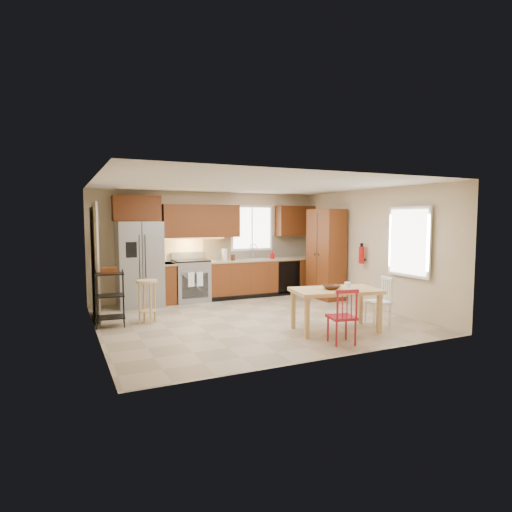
{
  "coord_description": "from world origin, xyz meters",
  "views": [
    {
      "loc": [
        -3.29,
        -7.16,
        1.88
      ],
      "look_at": [
        0.25,
        0.4,
        1.15
      ],
      "focal_mm": 30.0,
      "sensor_mm": 36.0,
      "label": 1
    }
  ],
  "objects": [
    {
      "name": "floor",
      "position": [
        0.0,
        0.0,
        0.0
      ],
      "size": [
        5.5,
        5.5,
        0.0
      ],
      "primitive_type": "plane",
      "color": "tan",
      "rests_on": "ground"
    },
    {
      "name": "ceiling",
      "position": [
        0.0,
        0.0,
        2.5
      ],
      "size": [
        5.5,
        5.0,
        0.02
      ],
      "primitive_type": "cube",
      "color": "silver",
      "rests_on": "ground"
    },
    {
      "name": "wall_back",
      "position": [
        0.0,
        2.5,
        1.25
      ],
      "size": [
        5.5,
        0.02,
        2.5
      ],
      "primitive_type": "cube",
      "color": "#CCB793",
      "rests_on": "ground"
    },
    {
      "name": "wall_front",
      "position": [
        0.0,
        -2.5,
        1.25
      ],
      "size": [
        5.5,
        0.02,
        2.5
      ],
      "primitive_type": "cube",
      "color": "#CCB793",
      "rests_on": "ground"
    },
    {
      "name": "wall_left",
      "position": [
        -2.75,
        0.0,
        1.25
      ],
      "size": [
        0.02,
        5.0,
        2.5
      ],
      "primitive_type": "cube",
      "color": "#CCB793",
      "rests_on": "ground"
    },
    {
      "name": "wall_right",
      "position": [
        2.75,
        0.0,
        1.25
      ],
      "size": [
        0.02,
        5.0,
        2.5
      ],
      "primitive_type": "cube",
      "color": "#CCB793",
      "rests_on": "ground"
    },
    {
      "name": "refrigerator",
      "position": [
        -1.7,
        2.12,
        0.91
      ],
      "size": [
        0.92,
        0.75,
        1.82
      ],
      "primitive_type": "cube",
      "color": "gray",
      "rests_on": "floor"
    },
    {
      "name": "range_stove",
      "position": [
        -0.55,
        2.19,
        0.46
      ],
      "size": [
        0.76,
        0.63,
        0.92
      ],
      "primitive_type": "cube",
      "color": "gray",
      "rests_on": "floor"
    },
    {
      "name": "base_cabinet_narrow",
      "position": [
        -1.1,
        2.2,
        0.45
      ],
      "size": [
        0.3,
        0.6,
        0.9
      ],
      "primitive_type": "cube",
      "color": "maroon",
      "rests_on": "floor"
    },
    {
      "name": "base_cabinet_run",
      "position": [
        1.29,
        2.2,
        0.45
      ],
      "size": [
        2.92,
        0.6,
        0.9
      ],
      "primitive_type": "cube",
      "color": "maroon",
      "rests_on": "floor"
    },
    {
      "name": "dishwasher",
      "position": [
        1.85,
        1.91,
        0.45
      ],
      "size": [
        0.6,
        0.02,
        0.78
      ],
      "primitive_type": "cube",
      "color": "black",
      "rests_on": "floor"
    },
    {
      "name": "backsplash",
      "position": [
        1.29,
        2.48,
        1.18
      ],
      "size": [
        2.92,
        0.03,
        0.55
      ],
      "primitive_type": "cube",
      "color": "beige",
      "rests_on": "wall_back"
    },
    {
      "name": "upper_over_fridge",
      "position": [
        -1.7,
        2.33,
        2.1
      ],
      "size": [
        1.0,
        0.35,
        0.55
      ],
      "primitive_type": "cube",
      "color": "#53240D",
      "rests_on": "wall_back"
    },
    {
      "name": "upper_left_block",
      "position": [
        -0.25,
        2.33,
        1.83
      ],
      "size": [
        1.8,
        0.35,
        0.75
      ],
      "primitive_type": "cube",
      "color": "#53240D",
      "rests_on": "wall_back"
    },
    {
      "name": "upper_right_block",
      "position": [
        2.25,
        2.33,
        1.83
      ],
      "size": [
        1.0,
        0.35,
        0.75
      ],
      "primitive_type": "cube",
      "color": "#53240D",
      "rests_on": "wall_back"
    },
    {
      "name": "window_back",
      "position": [
        1.1,
        2.48,
        1.65
      ],
      "size": [
        1.12,
        0.04,
        1.12
      ],
      "primitive_type": "cube",
      "color": "white",
      "rests_on": "wall_back"
    },
    {
      "name": "sink",
      "position": [
        1.1,
        2.2,
        0.86
      ],
      "size": [
        0.62,
        0.46,
        0.16
      ],
      "primitive_type": "cube",
      "color": "gray",
      "rests_on": "base_cabinet_run"
    },
    {
      "name": "undercab_glow",
      "position": [
        -0.55,
        2.3,
        1.43
      ],
      "size": [
        1.6,
        0.3,
        0.01
      ],
      "primitive_type": "cube",
      "color": "#FFBF66",
      "rests_on": "wall_back"
    },
    {
      "name": "soap_bottle",
      "position": [
        1.48,
        2.1,
        1.0
      ],
      "size": [
        0.09,
        0.09,
        0.19
      ],
      "primitive_type": "imported",
      "color": "#A90E0B",
      "rests_on": "base_cabinet_run"
    },
    {
      "name": "paper_towel",
      "position": [
        0.25,
        2.15,
        1.04
      ],
      "size": [
        0.12,
        0.12,
        0.28
      ],
      "primitive_type": "cylinder",
      "color": "white",
      "rests_on": "base_cabinet_run"
    },
    {
      "name": "canister_steel",
      "position": [
        0.05,
        2.15,
        0.99
      ],
      "size": [
        0.11,
        0.11,
        0.18
      ],
      "primitive_type": "cylinder",
      "color": "gray",
      "rests_on": "base_cabinet_run"
    },
    {
      "name": "canister_wood",
      "position": [
        0.45,
        2.12,
        0.97
      ],
      "size": [
        0.1,
        0.1,
        0.14
      ],
      "primitive_type": "cylinder",
      "color": "#4E2814",
      "rests_on": "base_cabinet_run"
    },
    {
      "name": "pantry",
      "position": [
        2.43,
        1.2,
        1.05
      ],
      "size": [
        0.5,
        0.95,
        2.1
      ],
      "primitive_type": "cube",
      "color": "maroon",
      "rests_on": "floor"
    },
    {
      "name": "fire_extinguisher",
      "position": [
        2.63,
        0.15,
        1.1
      ],
      "size": [
        0.12,
        0.12,
        0.36
      ],
      "primitive_type": "cylinder",
      "color": "#A90E0B",
      "rests_on": "wall_right"
    },
    {
      "name": "window_right",
      "position": [
        2.68,
        -1.15,
        1.45
      ],
      "size": [
        0.04,
        1.02,
        1.32
      ],
      "primitive_type": "cube",
      "color": "white",
      "rests_on": "wall_right"
    },
    {
      "name": "doorway",
      "position": [
        -2.67,
        1.3,
        1.05
      ],
      "size": [
        0.04,
        0.95,
        2.1
      ],
      "primitive_type": "cube",
      "color": "#8C7A59",
      "rests_on": "wall_left"
    },
    {
      "name": "dining_table",
      "position": [
        0.9,
        -1.33,
        0.35
      ],
      "size": [
        1.55,
        1.05,
        0.7
      ],
      "primitive_type": null,
      "rotation": [
        0.0,
        0.0,
        -0.18
      ],
      "color": "#DEB36F",
      "rests_on": "floor"
    },
    {
      "name": "chair_red",
      "position": [
        0.55,
        -1.98,
        0.42
      ],
      "size": [
        0.46,
        0.46,
        0.84
      ],
      "primitive_type": null,
      "rotation": [
        0.0,
        0.0,
        -0.18
      ],
      "color": "maroon",
      "rests_on": "floor"
    },
    {
      "name": "chair_white",
      "position": [
        1.85,
        -1.28,
        0.42
      ],
      "size": [
        0.46,
        0.46,
        0.84
      ],
      "primitive_type": null,
      "rotation": [
        0.0,
        0.0,
        1.39
      ],
      "color": "white",
      "rests_on": "floor"
    },
    {
      "name": "table_bowl",
      "position": [
        0.81,
        -1.33,
        0.7
      ],
      "size": [
        0.34,
        0.34,
        0.07
      ],
      "primitive_type": "imported",
      "rotation": [
        0.0,
        0.0,
        -0.18
      ],
      "color": "#4E2814",
      "rests_on": "dining_table"
    },
    {
      "name": "table_jar",
      "position": [
        1.22,
        -1.24,
        0.73
      ],
      "size": [
        0.11,
        0.11,
        0.11
      ],
      "primitive_type": "cylinder",
      "rotation": [
        0.0,
        0.0,
        -0.18
      ],
      "color": "white",
      "rests_on": "dining_table"
    },
    {
      "name": "bar_stool",
      "position": [
        -1.85,
        0.55,
        0.39
      ],
      "size": [
        0.47,
        0.47,
        0.78
      ],
      "primitive_type": null,
      "rotation": [
        0.0,
        0.0,
        -0.27
      ],
      "color": "#DEB36F",
      "rests_on": "floor"
    },
    {
      "name": "utility_cart",
      "position": [
        -2.49,
        0.57,
        0.49
      ],
      "size": [
        0.53,
        0.43,
        0.98
      ],
      "primitive_type": null,
      "rotation": [
        0.0,
        0.0,
        -0.11
      ],
      "color": "black",
      "rests_on": "floor"
    }
  ]
}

